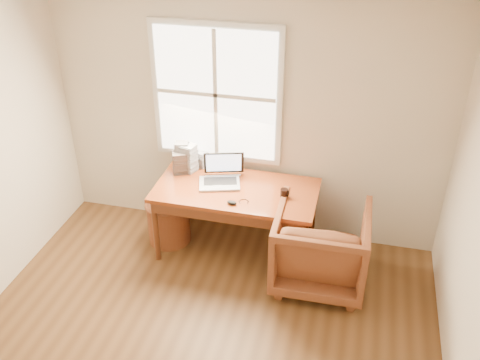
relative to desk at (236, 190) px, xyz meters
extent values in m
cube|color=white|center=(0.00, -1.80, 1.88)|extent=(4.00, 4.50, 0.02)
cube|color=beige|center=(0.00, 0.46, 0.57)|extent=(4.00, 0.02, 2.60)
cube|color=silver|center=(-0.30, 0.42, 0.82)|extent=(1.32, 0.05, 1.42)
cube|color=white|center=(-0.30, 0.39, 0.82)|extent=(1.20, 0.02, 1.30)
cube|color=silver|center=(-0.30, 0.38, 0.82)|extent=(0.04, 0.02, 1.30)
cube|color=silver|center=(-0.30, 0.38, 0.82)|extent=(1.20, 0.02, 0.04)
cube|color=brown|center=(0.00, 0.00, 0.00)|extent=(1.60, 0.80, 0.04)
imported|color=brown|center=(0.89, -0.27, -0.33)|extent=(0.87, 0.89, 0.80)
cylinder|color=brown|center=(-0.74, 0.00, -0.51)|extent=(0.57, 0.57, 0.45)
ellipsoid|color=black|center=(0.03, -0.28, 0.04)|extent=(0.10, 0.07, 0.03)
cylinder|color=black|center=(0.48, -0.03, 0.06)|extent=(0.09, 0.09, 0.08)
cube|color=silver|center=(-0.56, 0.23, 0.17)|extent=(0.19, 0.18, 0.30)
cube|color=#26272B|center=(-0.63, 0.18, 0.13)|extent=(0.19, 0.18, 0.23)
cube|color=#A4A2B0|center=(-0.63, 0.24, 0.17)|extent=(0.15, 0.14, 0.31)
cube|color=#B3B7BF|center=(-0.47, 0.36, 0.11)|extent=(0.17, 0.16, 0.17)
camera|label=1|loc=(1.10, -4.31, 2.80)|focal=40.00mm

